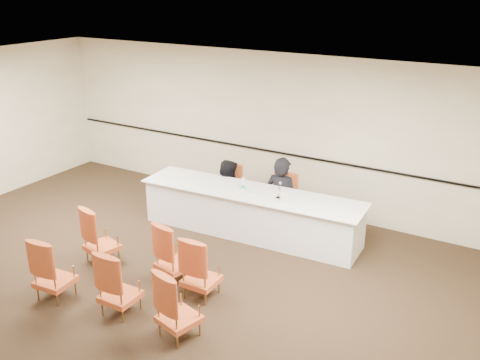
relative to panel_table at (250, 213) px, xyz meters
The scene contains 20 objects.
floor 2.63m from the panel_table, 98.98° to the right, with size 10.00×10.00×0.00m, color black.
ceiling 3.67m from the panel_table, 98.98° to the right, with size 10.00×10.00×0.00m, color white.
wall_back 1.85m from the panel_table, 105.79° to the left, with size 10.00×0.04×3.00m, color beige.
wall_rail 1.61m from the panel_table, 106.22° to the left, with size 9.80×0.04×0.03m, color black.
panel_table is the anchor object (origin of this frame).
panelist_main 0.68m from the panel_table, 63.55° to the left, with size 0.63×0.41×1.73m, color black.
panelist_main_chair 0.68m from the panel_table, 63.55° to the left, with size 0.50×0.50×0.95m, color #A6401D, non-canonical shape.
panelist_second 0.99m from the panel_table, 146.95° to the left, with size 0.78×0.61×1.60m, color black.
panelist_second_chair 0.99m from the panel_table, 146.95° to the left, with size 0.50×0.50×0.95m, color #A6401D, non-canonical shape.
papers 0.63m from the panel_table, ahead, with size 0.30×0.22×0.00m, color silver.
microphone 0.76m from the panel_table, ahead, with size 0.09×0.18×0.25m, color black, non-canonical shape.
water_bottle 0.54m from the panel_table, behind, with size 0.07×0.07×0.24m, color teal, non-canonical shape.
drinking_glass 0.48m from the panel_table, 28.81° to the right, with size 0.06×0.06×0.10m, color white.
coffee_cup 0.84m from the panel_table, 10.81° to the right, with size 0.09×0.09×0.14m, color white.
aud_chair_front_left 2.58m from the panel_table, 126.52° to the right, with size 0.50×0.50×0.95m, color #A6401D, non-canonical shape.
aud_chair_front_mid 1.95m from the panel_table, 95.77° to the right, with size 0.50×0.50×0.95m, color #A6401D, non-canonical shape.
aud_chair_front_right 2.13m from the panel_table, 79.26° to the right, with size 0.50×0.50×0.95m, color #A6401D, non-canonical shape.
aud_chair_back_left 3.45m from the panel_table, 113.25° to the right, with size 0.50×0.50×0.95m, color #A6401D, non-canonical shape.
aud_chair_back_mid 3.00m from the panel_table, 95.94° to the right, with size 0.50×0.50×0.95m, color #A6401D, non-canonical shape.
aud_chair_back_right 3.06m from the panel_table, 77.21° to the right, with size 0.50×0.50×0.95m, color #A6401D, non-canonical shape.
Camera 1 is at (4.64, -4.89, 4.26)m, focal length 40.00 mm.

